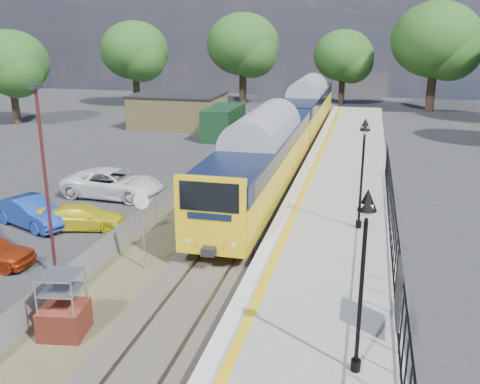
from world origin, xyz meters
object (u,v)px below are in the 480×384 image
(carpark_lamp, at_px, (45,172))
(car_white, at_px, (113,183))
(train, at_px, (291,123))
(car_blue, at_px, (32,212))
(car_yellow, at_px, (84,217))
(victorian_lamp_south, at_px, (365,240))
(speed_sign, at_px, (142,217))
(brick_plinth, at_px, (63,306))
(victorian_lamp_north, at_px, (364,148))

(carpark_lamp, bearing_deg, car_white, 103.88)
(train, height_order, carpark_lamp, carpark_lamp)
(car_blue, relative_size, car_yellow, 1.09)
(car_yellow, bearing_deg, carpark_lamp, -176.06)
(car_blue, bearing_deg, victorian_lamp_south, -98.75)
(train, relative_size, car_white, 7.38)
(speed_sign, distance_m, car_white, 10.07)
(brick_plinth, bearing_deg, carpark_lamp, 125.55)
(car_white, bearing_deg, victorian_lamp_north, -105.05)
(train, distance_m, speed_sign, 20.96)
(speed_sign, bearing_deg, victorian_lamp_north, 29.62)
(victorian_lamp_north, xyz_separation_m, carpark_lamp, (-10.85, -5.41, -0.28))
(train, relative_size, brick_plinth, 19.92)
(victorian_lamp_south, distance_m, car_yellow, 16.10)
(brick_plinth, relative_size, car_blue, 0.49)
(train, bearing_deg, car_white, -122.51)
(victorian_lamp_north, relative_size, speed_sign, 1.48)
(victorian_lamp_north, relative_size, train, 0.11)
(victorian_lamp_south, bearing_deg, brick_plinth, 173.02)
(victorian_lamp_south, xyz_separation_m, speed_sign, (-8.00, 5.81, -2.15))
(victorian_lamp_north, distance_m, brick_plinth, 12.67)
(train, xyz_separation_m, carpark_lamp, (-5.55, -22.03, 1.68))
(car_blue, bearing_deg, carpark_lamp, -116.05)
(brick_plinth, distance_m, car_yellow, 9.27)
(speed_sign, xyz_separation_m, car_white, (-5.43, 8.37, -1.38))
(victorian_lamp_south, relative_size, victorian_lamp_north, 1.00)
(victorian_lamp_north, bearing_deg, speed_sign, -151.77)
(speed_sign, xyz_separation_m, car_blue, (-7.05, 3.29, -1.46))
(victorian_lamp_south, bearing_deg, carpark_lamp, 157.45)
(brick_plinth, bearing_deg, car_blue, 129.03)
(victorian_lamp_north, distance_m, car_white, 14.32)
(victorian_lamp_south, distance_m, car_blue, 17.95)
(carpark_lamp, bearing_deg, car_yellow, 107.13)
(train, height_order, car_blue, train)
(car_white, bearing_deg, speed_sign, -144.54)
(speed_sign, distance_m, carpark_lamp, 3.79)
(victorian_lamp_south, xyz_separation_m, carpark_lamp, (-11.05, 4.59, -0.28))
(train, bearing_deg, brick_plinth, -96.73)
(train, bearing_deg, victorian_lamp_north, -72.32)
(carpark_lamp, xyz_separation_m, car_yellow, (-1.48, 4.79, -3.47))
(carpark_lamp, xyz_separation_m, car_white, (-2.37, 9.60, -3.25))
(speed_sign, bearing_deg, car_blue, 156.40)
(victorian_lamp_south, distance_m, train, 27.26)
(car_blue, height_order, car_yellow, car_blue)
(brick_plinth, xyz_separation_m, speed_sign, (0.52, 4.77, 1.17))
(car_blue, bearing_deg, brick_plinth, -118.56)
(train, xyz_separation_m, car_yellow, (-7.03, -17.24, -1.79))
(brick_plinth, distance_m, speed_sign, 4.94)
(train, height_order, brick_plinth, train)
(speed_sign, relative_size, car_white, 0.56)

